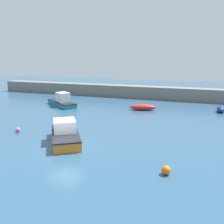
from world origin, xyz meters
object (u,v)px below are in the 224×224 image
Objects in this scene: dinghy_near_pier at (221,109)px; mooring_buoy_pink at (18,130)px; motorboat_grey_hull at (65,134)px; motorboat_with_cabin at (62,101)px; rowboat_blue_near at (143,107)px; mooring_buoy_orange at (166,170)px.

mooring_buoy_pink is at bearing -49.44° from dinghy_near_pier.
motorboat_grey_hull is 21.94m from dinghy_near_pier.
rowboat_blue_near is at bearing -138.96° from motorboat_with_cabin.
dinghy_near_pier is 0.35× the size of motorboat_with_cabin.
motorboat_grey_hull is 1.54× the size of rowboat_blue_near.
motorboat_grey_hull is at bearing -8.64° from mooring_buoy_pink.
motorboat_with_cabin is at bearing 102.64° from mooring_buoy_pink.
motorboat_with_cabin reaches higher than mooring_buoy_pink.
motorboat_with_cabin is (-21.99, -3.64, 0.29)m from dinghy_near_pier.
dinghy_near_pier is (13.24, 17.48, -0.30)m from motorboat_grey_hull.
rowboat_blue_near is (3.23, 15.12, -0.30)m from motorboat_grey_hull.
rowboat_blue_near reaches higher than dinghy_near_pier.
mooring_buoy_pink is at bearing 164.92° from mooring_buoy_orange.
rowboat_blue_near reaches higher than mooring_buoy_pink.
motorboat_with_cabin is 10.90× the size of mooring_buoy_orange.
dinghy_near_pier is at bearing 78.62° from mooring_buoy_orange.
rowboat_blue_near is 10.29m from dinghy_near_pier.
mooring_buoy_orange is at bearing 171.38° from motorboat_with_cabin.
dinghy_near_pier is 22.29m from motorboat_with_cabin.
motorboat_with_cabin is at bearing -81.06° from dinghy_near_pier.
mooring_buoy_orange is (17.84, -16.98, -0.40)m from motorboat_with_cabin.
dinghy_near_pier is 4.86× the size of mooring_buoy_pink.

